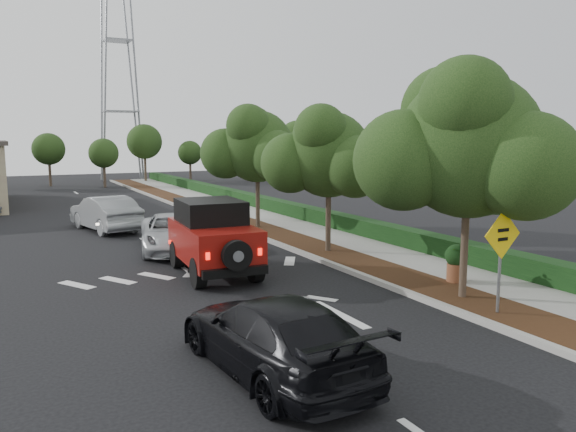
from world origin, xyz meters
TOP-DOWN VIEW (x-y plane):
  - ground at (0.00, 0.00)m, footprint 120.00×120.00m
  - curb at (4.60, 12.00)m, footprint 0.20×70.00m
  - planting_strip at (5.60, 12.00)m, footprint 1.80×70.00m
  - sidewalk at (7.50, 12.00)m, footprint 2.00×70.00m
  - hedge at (8.90, 12.00)m, footprint 0.80×70.00m
  - transmission_tower at (6.00, 48.00)m, footprint 7.00×4.00m
  - street_tree_near at (5.60, -0.50)m, footprint 3.80×3.80m
  - street_tree_mid at (5.60, 6.50)m, footprint 3.20×3.20m
  - street_tree_far at (5.60, 13.00)m, footprint 3.40×3.40m
  - red_jeep at (0.64, 5.59)m, footprint 2.35×4.77m
  - silver_suv_ahead at (0.50, 9.74)m, footprint 3.39×5.48m
  - black_suv_oncoming at (-1.00, -2.39)m, footprint 2.36×5.19m
  - silver_sedan_oncoming at (-1.00, 15.96)m, footprint 2.75×5.26m
  - speed_hump_sign at (5.34, -1.97)m, footprint 1.19×0.10m
  - terracotta_planter at (6.60, 0.80)m, footprint 0.68×0.68m

SIDE VIEW (x-z plane):
  - ground at x=0.00m, z-range 0.00..0.00m
  - transmission_tower at x=6.00m, z-range -14.00..14.00m
  - street_tree_near at x=5.60m, z-range -2.96..2.96m
  - street_tree_mid at x=5.60m, z-range -2.66..2.66m
  - street_tree_far at x=5.60m, z-range -2.81..2.81m
  - planting_strip at x=5.60m, z-range 0.00..0.12m
  - sidewalk at x=7.50m, z-range 0.00..0.12m
  - curb at x=4.60m, z-range 0.00..0.15m
  - hedge at x=8.90m, z-range 0.00..0.80m
  - silver_suv_ahead at x=0.50m, z-range 0.00..1.42m
  - black_suv_oncoming at x=-1.00m, z-range 0.00..1.47m
  - terracotta_planter at x=6.60m, z-range 0.21..1.39m
  - silver_sedan_oncoming at x=-1.00m, z-range 0.00..1.65m
  - red_jeep at x=0.64m, z-range 0.02..2.41m
  - speed_hump_sign at x=5.34m, z-range 0.49..3.02m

